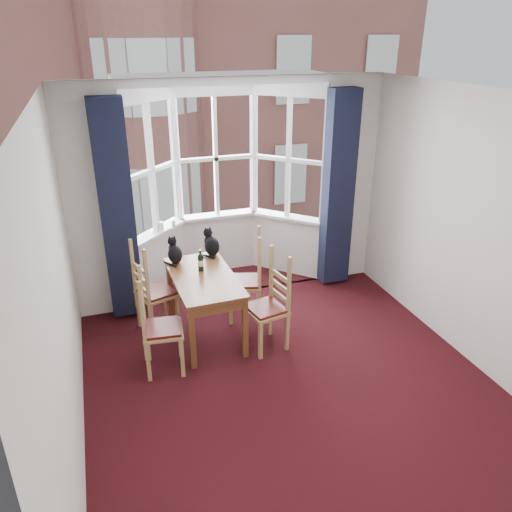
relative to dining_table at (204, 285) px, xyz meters
name	(u,v)px	position (x,y,z in m)	size (l,w,h in m)	color
floor	(296,393)	(0.60, -1.32, -0.66)	(4.50, 4.50, 0.00)	black
ceiling	(308,99)	(0.60, -1.32, 2.14)	(4.50, 4.50, 0.00)	white
wall_left	(58,301)	(-1.40, -1.32, 0.74)	(4.50, 4.50, 0.00)	silver
wall_right	(487,238)	(2.60, -1.32, 0.74)	(4.50, 4.50, 0.00)	silver
wall_near	(485,454)	(0.60, -3.57, 0.74)	(4.00, 4.00, 0.00)	silver
wall_back_pier_left	(95,206)	(-1.05, 0.93, 0.74)	(0.70, 0.12, 2.80)	silver
wall_back_pier_right	(348,182)	(2.25, 0.93, 0.74)	(0.70, 0.12, 2.80)	silver
bay_window	(221,183)	(0.60, 1.43, 0.74)	(2.76, 0.94, 2.80)	white
curtain_left	(117,213)	(-0.82, 0.75, 0.69)	(0.38, 0.22, 2.60)	black
curtain_right	(338,191)	(2.02, 0.75, 0.69)	(0.38, 0.22, 2.60)	black
dining_table	(204,285)	(0.00, 0.00, 0.00)	(0.71, 1.28, 0.77)	brown
chair_left_near	(154,331)	(-0.65, -0.49, -0.18)	(0.45, 0.46, 0.92)	tan
chair_left_far	(149,295)	(-0.59, 0.28, -0.18)	(0.51, 0.52, 0.92)	tan
chair_right_near	(273,308)	(0.67, -0.44, -0.18)	(0.48, 0.49, 0.92)	tan
chair_right_far	(252,283)	(0.64, 0.21, -0.18)	(0.51, 0.52, 0.92)	tan
cat_left	(175,253)	(-0.23, 0.46, 0.23)	(0.20, 0.26, 0.33)	black
cat_right	(211,244)	(0.23, 0.55, 0.24)	(0.25, 0.29, 0.35)	black
wine_bottle	(201,261)	(0.01, 0.15, 0.22)	(0.07, 0.07, 0.26)	black
candle_tall	(161,226)	(-0.26, 1.28, 0.27)	(0.06, 0.06, 0.12)	white
candle_short	(173,224)	(-0.10, 1.31, 0.27)	(0.06, 0.06, 0.11)	white
street	(118,175)	(0.60, 30.93, -6.66)	(80.00, 80.00, 0.00)	#333335
tenement_building	(133,87)	(0.60, 12.69, 0.94)	(18.40, 7.80, 15.20)	#99594F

